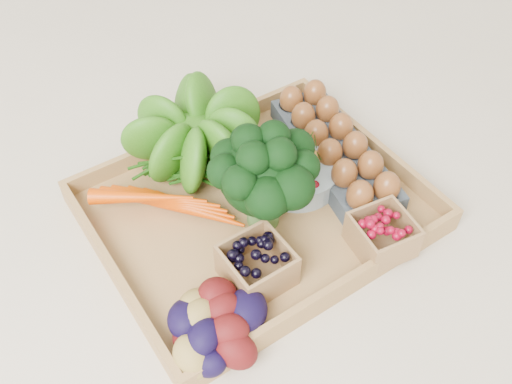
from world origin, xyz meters
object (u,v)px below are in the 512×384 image
broccoli (263,192)px  egg_carton (334,153)px  cherry_bowl (296,172)px  tray (256,212)px

broccoli → egg_carton: (0.20, 0.05, -0.05)m
cherry_bowl → tray: bearing=-169.6°
tray → broccoli: (-0.00, -0.03, 0.08)m
broccoli → cherry_bowl: bearing=24.0°
tray → egg_carton: (0.19, 0.02, 0.03)m
cherry_bowl → egg_carton: (0.09, 0.00, -0.00)m
tray → broccoli: size_ratio=2.94×
tray → broccoli: 0.09m
broccoli → egg_carton: bearing=13.9°
egg_carton → cherry_bowl: bearing=-167.4°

